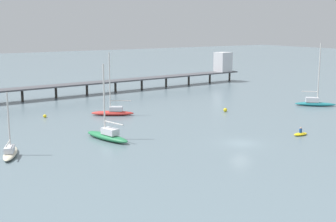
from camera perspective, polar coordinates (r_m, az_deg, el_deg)
ground_plane at (r=59.58m, az=8.92°, el=-3.93°), size 400.00×400.00×0.00m
pier at (r=106.50m, az=-3.11°, el=4.44°), size 85.13×9.01×7.57m
sailboat_teal at (r=89.39m, az=17.51°, el=1.08°), size 6.43×6.16×11.45m
sailboat_green at (r=60.90m, az=-7.42°, el=-2.89°), size 3.49×8.14×9.84m
sailboat_red at (r=76.98m, az=-6.74°, el=-0.03°), size 6.76×5.36×10.28m
sailboat_cream at (r=56.11m, az=-18.77°, el=-4.70°), size 3.59×6.11×7.28m
dinghy_yellow at (r=65.47m, az=15.91°, el=-2.69°), size 2.28×1.09×1.14m
mooring_buoy_near at (r=77.18m, az=-14.84°, el=-0.61°), size 0.55×0.55×0.55m
mooring_buoy_outer at (r=80.18m, az=7.02°, el=0.13°), size 0.67×0.67×0.67m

